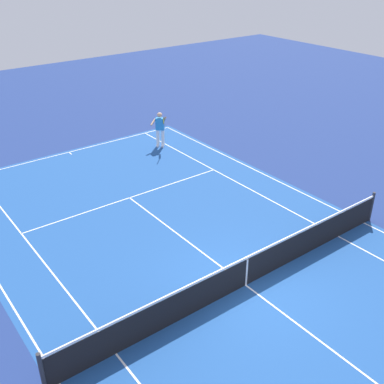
{
  "coord_description": "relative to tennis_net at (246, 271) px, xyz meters",
  "views": [
    {
      "loc": [
        -7.31,
        7.4,
        8.4
      ],
      "look_at": [
        4.0,
        -1.14,
        0.9
      ],
      "focal_mm": 43.58,
      "sensor_mm": 36.0,
      "label": 1
    }
  ],
  "objects": [
    {
      "name": "ground_plane",
      "position": [
        0.0,
        0.0,
        -0.49
      ],
      "size": [
        60.0,
        60.0,
        0.0
      ],
      "primitive_type": "plane",
      "color": "navy"
    },
    {
      "name": "court_slab",
      "position": [
        0.0,
        0.0,
        -0.49
      ],
      "size": [
        24.2,
        11.4,
        0.0
      ],
      "primitive_type": "cube",
      "color": "#1E4C93",
      "rests_on": "ground_plane"
    },
    {
      "name": "court_line_markings",
      "position": [
        0.0,
        0.0,
        -0.49
      ],
      "size": [
        23.85,
        11.05,
        0.01
      ],
      "color": "white",
      "rests_on": "ground_plane"
    },
    {
      "name": "tennis_net",
      "position": [
        0.0,
        0.0,
        0.0
      ],
      "size": [
        0.1,
        11.7,
        1.08
      ],
      "color": "#2D2D33",
      "rests_on": "ground_plane"
    },
    {
      "name": "tennis_player_near",
      "position": [
        9.96,
        -3.78,
        0.44
      ],
      "size": [
        1.13,
        0.74,
        1.7
      ],
      "color": "white",
      "rests_on": "ground_plane"
    },
    {
      "name": "tennis_ball",
      "position": [
        0.1,
        3.04,
        -0.46
      ],
      "size": [
        0.07,
        0.07,
        0.07
      ],
      "primitive_type": "sphere",
      "color": "#CCE01E",
      "rests_on": "ground_plane"
    }
  ]
}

